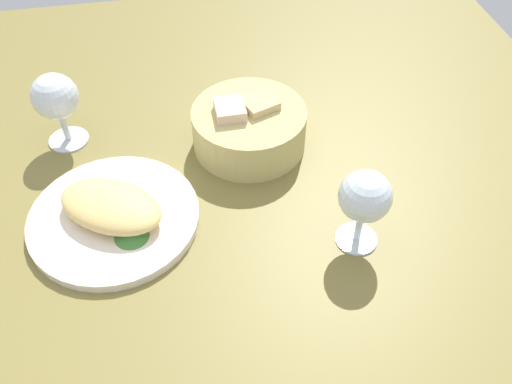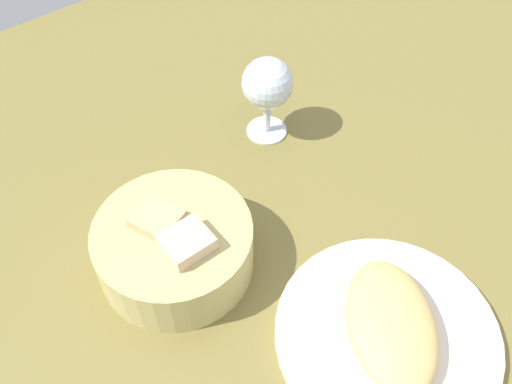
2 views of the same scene
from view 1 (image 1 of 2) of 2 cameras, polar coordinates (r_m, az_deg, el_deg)
ground_plane at (r=79.16cm, az=-6.55°, el=-4.80°), size 140.00×140.00×2.00cm
plate at (r=81.37cm, az=-14.21°, el=-2.58°), size 24.28×24.28×1.40cm
omelette at (r=79.50cm, az=-14.54°, el=-1.38°), size 18.00×16.40×3.73cm
lettuce_garnish at (r=76.96cm, az=-12.53°, el=-4.36°), size 4.85×4.85×1.29cm
bread_basket at (r=88.66cm, az=-0.55°, el=6.75°), size 18.14×18.14×8.59cm
wine_glass_near at (r=72.37cm, az=11.37°, el=-0.69°), size 7.03×7.03×12.40cm
wine_glass_far at (r=91.68cm, az=-19.77°, el=8.99°), size 7.28×7.28×12.59cm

